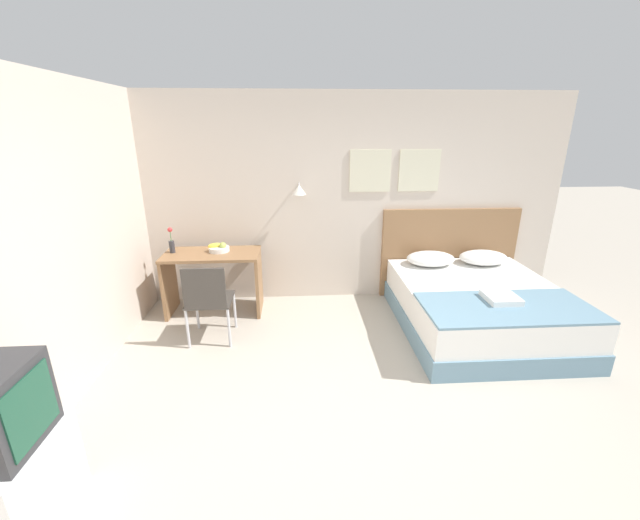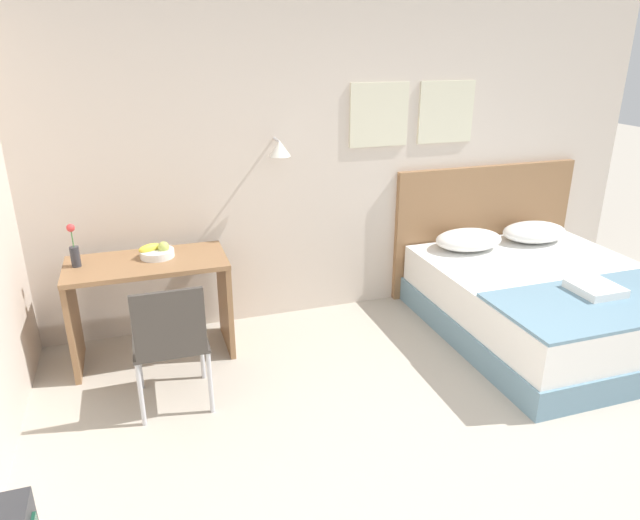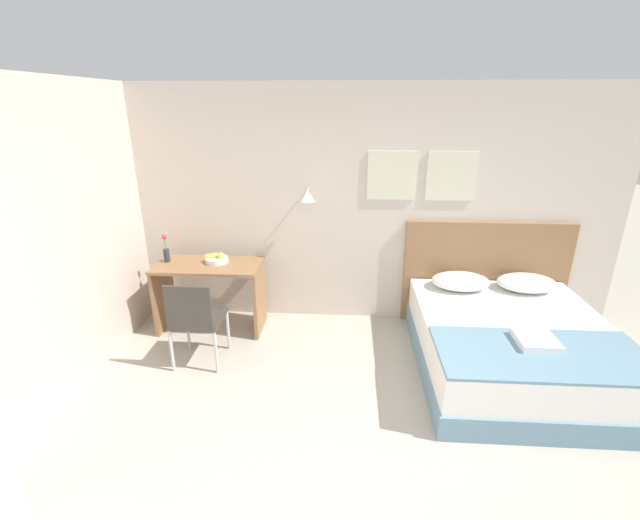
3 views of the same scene
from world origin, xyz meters
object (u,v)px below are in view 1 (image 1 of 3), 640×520
Objects in this scene: headboard at (448,253)px; desk_chair at (208,297)px; desk at (213,272)px; fruit_bowl at (219,248)px; flower_vase at (172,243)px; folded_towel_near_foot at (501,298)px; pillow_right at (483,258)px; throw_blanket at (508,307)px; bed at (478,308)px; tv_stand at (13,487)px; pillow_left at (431,259)px.

headboard reaches higher than desk_chair.
desk is 0.30m from fruit_bowl.
fruit_bowl is 0.84× the size of flower_vase.
desk_chair is at bearing -55.24° from flower_vase.
folded_towel_near_foot is at bearing -6.21° from desk_chair.
headboard is 2.99× the size of pillow_right.
flower_vase is (-0.47, 0.04, 0.36)m from desk.
headboard reaches higher than folded_towel_near_foot.
folded_towel_near_foot is at bearing 93.13° from throw_blanket.
throw_blanket is at bearing -86.87° from folded_towel_near_foot.
headboard is (0.00, 1.02, 0.34)m from bed.
folded_towel_near_foot is 4.09m from tv_stand.
flower_vase is at bearing -179.66° from pillow_right.
pillow_left is 1.95× the size of flower_vase.
headboard reaches higher than pillow_right.
pillow_right is at bearing 1.11° from desk.
bed is 1.18× the size of throw_blanket.
fruit_bowl reaches higher than throw_blanket.
flower_vase reaches higher than fruit_bowl.
headboard is at bearing 139.90° from pillow_right.
throw_blanket is at bearing -8.78° from desk_chair.
flower_vase reaches higher than bed.
pillow_right is 2.32× the size of fruit_bowl.
throw_blanket is (0.00, -0.57, 0.28)m from bed.
pillow_left is 0.37× the size of throw_blanket.
pillow_right is 0.37× the size of throw_blanket.
desk_chair reaches higher than pillow_right.
pillow_left is at bearing -139.90° from headboard.
pillow_right is at bearing 0.34° from flower_vase.
pillow_right is 1.21m from folded_towel_near_foot.
folded_towel_near_foot is 0.37× the size of desk_chair.
pillow_left is at bearing 17.35° from desk_chair.
throw_blanket is (-0.35, -1.30, -0.07)m from pillow_right.
tv_stand is at bearing -150.06° from bed.
headboard reaches higher than desk.
pillow_left reaches higher than throw_blanket.
tv_stand is at bearing -157.12° from throw_blanket.
headboard is 3.60m from flower_vase.
fruit_bowl is (-3.36, -0.01, 0.20)m from pillow_right.
pillow_right is 3.37m from fruit_bowl.
bed is 0.54m from folded_towel_near_foot.
throw_blanket is 1.86× the size of desk_chair.
tv_stand is (-3.71, -1.71, -0.30)m from folded_towel_near_foot.
headboard is 6.95× the size of fruit_bowl.
desk_chair is at bearing -166.09° from pillow_right.
desk_chair is at bearing 171.22° from throw_blanket.
bed is 4.29m from tv_stand.
throw_blanket is 6.30× the size of fruit_bowl.
flower_vase reaches higher than tv_stand.
desk is 2.87m from tv_stand.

